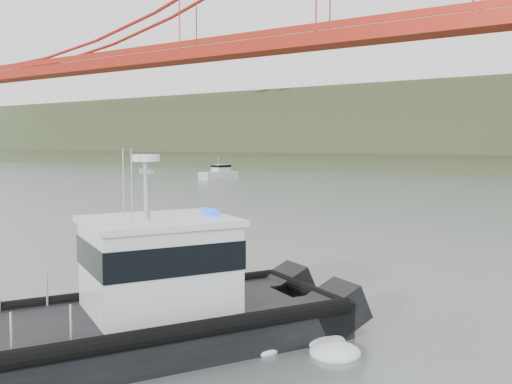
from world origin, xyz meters
TOP-DOWN VIEW (x-y plane):
  - ground at (0.00, 0.00)m, footprint 400.00×400.00m
  - patrol_boat at (6.91, -3.59)m, footprint 7.37×9.87m
  - motorboat at (-29.31, 45.46)m, footprint 2.60×5.65m

SIDE VIEW (x-z plane):
  - ground at x=0.00m, z-range 0.00..0.00m
  - motorboat at x=-29.31m, z-range -0.75..2.24m
  - patrol_boat at x=6.91m, z-range -1.13..3.41m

